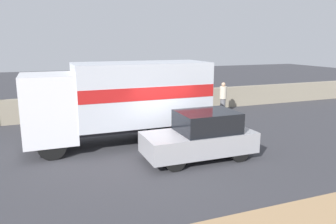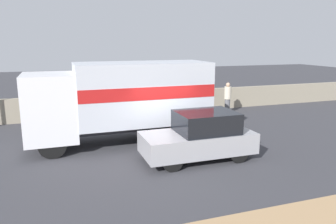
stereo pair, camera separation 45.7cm
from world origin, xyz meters
TOP-DOWN VIEW (x-y plane):
  - ground_plane at (0.00, 0.00)m, footprint 80.00×80.00m
  - stone_wall_backdrop at (0.00, 7.69)m, footprint 60.00×0.35m
  - box_truck at (-1.36, 2.52)m, footprint 7.33×2.39m
  - car_hatchback at (0.80, -0.30)m, footprint 3.98×1.80m
  - pedestrian at (5.49, 6.12)m, footprint 0.40×0.40m

SIDE VIEW (x-z plane):
  - ground_plane at x=0.00m, z-range 0.00..0.00m
  - stone_wall_backdrop at x=0.00m, z-range 0.00..1.29m
  - car_hatchback at x=0.80m, z-range -0.02..1.70m
  - pedestrian at x=5.49m, z-range 0.03..1.87m
  - box_truck at x=-1.36m, z-range 0.26..3.59m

